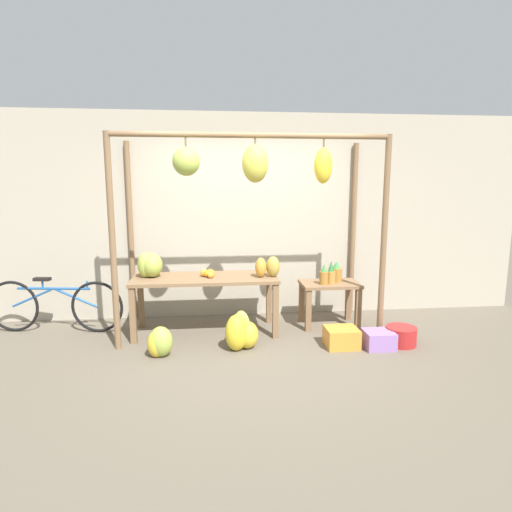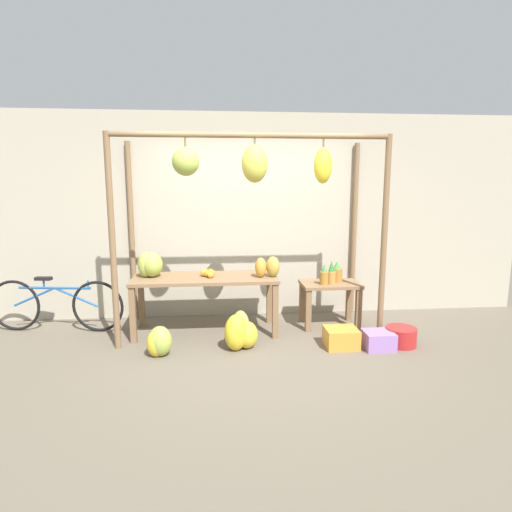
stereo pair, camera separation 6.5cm
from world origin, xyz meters
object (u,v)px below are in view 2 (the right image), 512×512
at_px(fruit_crate_white, 341,338).
at_px(blue_bucket, 401,336).
at_px(pineapple_cluster, 332,274).
at_px(papaya_pile, 267,267).
at_px(orange_pile, 208,273).
at_px(parked_bicycle, 56,305).
at_px(banana_pile_on_table, 150,265).
at_px(banana_pile_ground_right, 241,332).
at_px(banana_pile_ground_left, 159,342).
at_px(fruit_crate_purple, 378,340).

xyz_separation_m(fruit_crate_white, blue_bucket, (0.71, -0.01, -0.00)).
bearing_deg(pineapple_cluster, papaya_pile, -168.27).
height_order(fruit_crate_white, papaya_pile, papaya_pile).
distance_m(orange_pile, fruit_crate_white, 1.77).
distance_m(fruit_crate_white, parked_bicycle, 3.55).
height_order(banana_pile_on_table, banana_pile_ground_right, banana_pile_on_table).
xyz_separation_m(fruit_crate_white, papaya_pile, (-0.79, 0.57, 0.73)).
bearing_deg(banana_pile_ground_right, parked_bicycle, 160.62).
relative_size(banana_pile_on_table, banana_pile_ground_left, 1.08).
bearing_deg(banana_pile_ground_right, papaya_pile, 54.65).
distance_m(pineapple_cluster, parked_bicycle, 3.54).
distance_m(banana_pile_ground_right, papaya_pile, 0.90).
distance_m(banana_pile_on_table, banana_pile_ground_left, 1.07).
bearing_deg(fruit_crate_purple, blue_bucket, 13.89).
bearing_deg(pineapple_cluster, blue_bucket, -50.67).
height_order(fruit_crate_white, fruit_crate_purple, fruit_crate_white).
xyz_separation_m(banana_pile_ground_right, papaya_pile, (0.36, 0.51, 0.64)).
bearing_deg(parked_bicycle, banana_pile_ground_left, -33.97).
xyz_separation_m(pineapple_cluster, fruit_crate_purple, (0.33, -0.84, -0.60)).
bearing_deg(pineapple_cluster, banana_pile_ground_right, -150.80).
height_order(banana_pile_on_table, banana_pile_ground_left, banana_pile_on_table).
height_order(blue_bucket, fruit_crate_purple, blue_bucket).
height_order(orange_pile, papaya_pile, papaya_pile).
distance_m(banana_pile_ground_left, papaya_pile, 1.57).
bearing_deg(banana_pile_ground_left, pineapple_cluster, 21.07).
bearing_deg(banana_pile_on_table, blue_bucket, -13.77).
relative_size(banana_pile_on_table, pineapple_cluster, 1.08).
bearing_deg(blue_bucket, banana_pile_on_table, 166.23).
bearing_deg(banana_pile_ground_right, blue_bucket, -2.28).
xyz_separation_m(orange_pile, banana_pile_ground_left, (-0.53, -0.73, -0.60)).
bearing_deg(orange_pile, papaya_pile, -6.97).
distance_m(blue_bucket, fruit_crate_purple, 0.31).
xyz_separation_m(banana_pile_ground_left, blue_bucket, (2.75, 0.06, -0.05)).
distance_m(parked_bicycle, papaya_pile, 2.71).
xyz_separation_m(banana_pile_on_table, papaya_pile, (1.44, -0.14, -0.03)).
bearing_deg(papaya_pile, fruit_crate_purple, -28.66).
xyz_separation_m(banana_pile_ground_left, banana_pile_ground_right, (0.90, 0.13, 0.03)).
relative_size(pineapple_cluster, blue_bucket, 0.95).
distance_m(banana_pile_on_table, fruit_crate_white, 2.46).
xyz_separation_m(pineapple_cluster, fruit_crate_white, (-0.08, -0.75, -0.58)).
xyz_separation_m(orange_pile, fruit_crate_white, (1.51, -0.66, -0.65)).
distance_m(pineapple_cluster, fruit_crate_purple, 1.08).
bearing_deg(orange_pile, parked_bicycle, 173.78).
relative_size(pineapple_cluster, fruit_crate_white, 0.91).
bearing_deg(banana_pile_on_table, banana_pile_ground_right, -30.87).
height_order(banana_pile_ground_left, parked_bicycle, parked_bicycle).
bearing_deg(fruit_crate_purple, banana_pile_ground_right, 174.59).
height_order(pineapple_cluster, banana_pile_ground_right, pineapple_cluster).
xyz_separation_m(orange_pile, parked_bicycle, (-1.93, 0.21, -0.41)).
distance_m(blue_bucket, parked_bicycle, 4.24).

